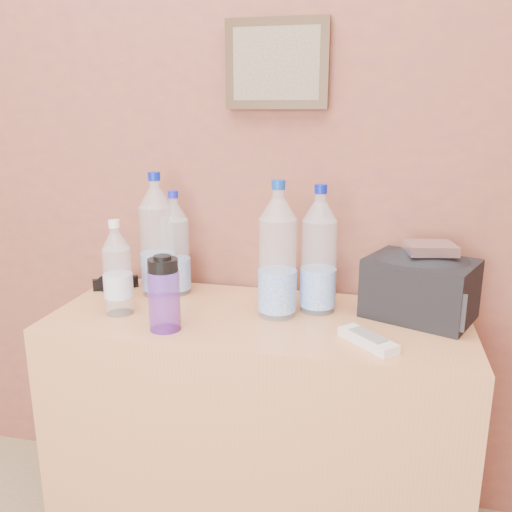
{
  "coord_description": "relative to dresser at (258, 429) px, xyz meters",
  "views": [
    {
      "loc": [
        0.56,
        0.36,
        1.27
      ],
      "look_at": [
        0.25,
        1.71,
        0.9
      ],
      "focal_mm": 38.0,
      "sensor_mm": 36.0,
      "label": 1
    }
  ],
  "objects": [
    {
      "name": "pet_large_b",
      "position": [
        -0.34,
        0.12,
        0.53
      ],
      "size": [
        0.1,
        0.1,
        0.38
      ],
      "rotation": [
        0.0,
        0.0,
        -0.36
      ],
      "color": "silver",
      "rests_on": "dresser"
    },
    {
      "name": "pet_large_c",
      "position": [
        0.15,
        0.08,
        0.52
      ],
      "size": [
        0.1,
        0.1,
        0.36
      ],
      "rotation": [
        0.0,
        0.0,
        -0.1
      ],
      "color": "silver",
      "rests_on": "dresser"
    },
    {
      "name": "pet_small",
      "position": [
        -0.39,
        -0.07,
        0.48
      ],
      "size": [
        0.08,
        0.08,
        0.27
      ],
      "rotation": [
        0.0,
        0.0,
        0.23
      ],
      "color": "silver",
      "rests_on": "dresser"
    },
    {
      "name": "pet_large_d",
      "position": [
        0.05,
        0.01,
        0.53
      ],
      "size": [
        0.1,
        0.1,
        0.38
      ],
      "rotation": [
        0.0,
        0.0,
        0.43
      ],
      "color": "white",
      "rests_on": "dresser"
    },
    {
      "name": "picture_frame",
      "position": [
        0.0,
        0.23,
        1.04
      ],
      "size": [
        0.3,
        0.03,
        0.25
      ],
      "primitive_type": null,
      "color": "#382311",
      "rests_on": "room_shell"
    },
    {
      "name": "sunglasses",
      "position": [
        -0.5,
        0.13,
        0.38
      ],
      "size": [
        0.15,
        0.12,
        0.04
      ],
      "primitive_type": null,
      "rotation": [
        0.0,
        0.0,
        0.57
      ],
      "color": "black",
      "rests_on": "dresser"
    },
    {
      "name": "pet_large_a",
      "position": [
        -0.29,
        0.14,
        0.5
      ],
      "size": [
        0.09,
        0.09,
        0.32
      ],
      "rotation": [
        0.0,
        0.0,
        -0.18
      ],
      "color": "white",
      "rests_on": "dresser"
    },
    {
      "name": "foil_packet",
      "position": [
        0.45,
        0.08,
        0.56
      ],
      "size": [
        0.14,
        0.13,
        0.03
      ],
      "primitive_type": "cube",
      "rotation": [
        0.0,
        0.0,
        0.2
      ],
      "color": "white",
      "rests_on": "toiletry_bag"
    },
    {
      "name": "nalgene_bottle",
      "position": [
        -0.22,
        -0.15,
        0.46
      ],
      "size": [
        0.08,
        0.08,
        0.2
      ],
      "rotation": [
        0.0,
        0.0,
        0.26
      ],
      "color": "#6528AB",
      "rests_on": "dresser"
    },
    {
      "name": "toiletry_bag",
      "position": [
        0.43,
        0.09,
        0.45
      ],
      "size": [
        0.33,
        0.29,
        0.19
      ],
      "primitive_type": null,
      "rotation": [
        0.0,
        0.0,
        -0.4
      ],
      "color": "black",
      "rests_on": "dresser"
    },
    {
      "name": "dresser",
      "position": [
        0.0,
        0.0,
        0.0
      ],
      "size": [
        1.15,
        0.48,
        0.72
      ],
      "primitive_type": "cube",
      "color": "tan",
      "rests_on": "ground"
    },
    {
      "name": "ac_remote",
      "position": [
        0.3,
        -0.13,
        0.37
      ],
      "size": [
        0.15,
        0.16,
        0.02
      ],
      "primitive_type": "cube",
      "rotation": [
        0.0,
        0.0,
        -0.8
      ],
      "color": "white",
      "rests_on": "dresser"
    }
  ]
}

